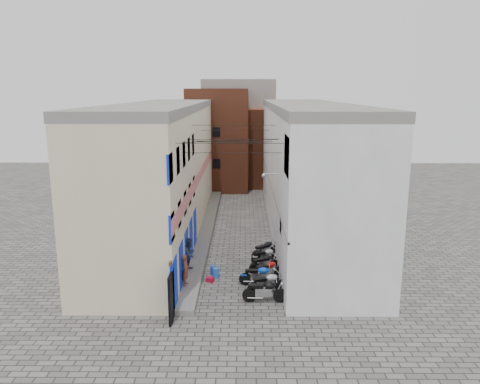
{
  "coord_description": "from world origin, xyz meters",
  "views": [
    {
      "loc": [
        0.62,
        -19.13,
        9.85
      ],
      "look_at": [
        0.34,
        12.26,
        3.0
      ],
      "focal_mm": 35.0,
      "sensor_mm": 36.0,
      "label": 1
    }
  ],
  "objects_px": {
    "motorcycle_d": "(268,269)",
    "motorcycle_g": "(265,249)",
    "motorcycle_a": "(265,290)",
    "red_crate": "(210,280)",
    "person_a": "(185,270)",
    "motorcycle_b": "(268,282)",
    "motorcycle_c": "(259,274)",
    "water_jug_far": "(213,270)",
    "water_jug_near": "(216,273)",
    "person_b": "(189,254)",
    "motorcycle_f": "(266,255)",
    "motorcycle_e": "(264,262)"
  },
  "relations": [
    {
      "from": "water_jug_far",
      "to": "water_jug_near",
      "type": "bearing_deg",
      "value": -70.03
    },
    {
      "from": "motorcycle_d",
      "to": "motorcycle_g",
      "type": "height_order",
      "value": "motorcycle_g"
    },
    {
      "from": "motorcycle_d",
      "to": "motorcycle_g",
      "type": "relative_size",
      "value": 0.89
    },
    {
      "from": "motorcycle_d",
      "to": "motorcycle_f",
      "type": "distance_m",
      "value": 2.22
    },
    {
      "from": "person_a",
      "to": "motorcycle_f",
      "type": "bearing_deg",
      "value": -48.2
    },
    {
      "from": "motorcycle_a",
      "to": "person_b",
      "type": "bearing_deg",
      "value": -129.2
    },
    {
      "from": "motorcycle_c",
      "to": "motorcycle_e",
      "type": "bearing_deg",
      "value": 172.92
    },
    {
      "from": "motorcycle_a",
      "to": "motorcycle_b",
      "type": "relative_size",
      "value": 1.03
    },
    {
      "from": "motorcycle_b",
      "to": "person_a",
      "type": "bearing_deg",
      "value": -112.25
    },
    {
      "from": "motorcycle_b",
      "to": "person_a",
      "type": "height_order",
      "value": "person_a"
    },
    {
      "from": "motorcycle_f",
      "to": "person_a",
      "type": "distance_m",
      "value": 5.63
    },
    {
      "from": "motorcycle_c",
      "to": "water_jug_far",
      "type": "distance_m",
      "value": 2.88
    },
    {
      "from": "motorcycle_b",
      "to": "motorcycle_f",
      "type": "xyz_separation_m",
      "value": [
        0.12,
        4.11,
        -0.08
      ]
    },
    {
      "from": "person_a",
      "to": "person_b",
      "type": "bearing_deg",
      "value": 1.5
    },
    {
      "from": "motorcycle_d",
      "to": "person_a",
      "type": "xyz_separation_m",
      "value": [
        -4.22,
        -1.47,
        0.49
      ]
    },
    {
      "from": "motorcycle_f",
      "to": "red_crate",
      "type": "height_order",
      "value": "motorcycle_f"
    },
    {
      "from": "motorcycle_b",
      "to": "person_b",
      "type": "distance_m",
      "value": 4.85
    },
    {
      "from": "motorcycle_b",
      "to": "motorcycle_a",
      "type": "bearing_deg",
      "value": -26.87
    },
    {
      "from": "motorcycle_c",
      "to": "person_b",
      "type": "xyz_separation_m",
      "value": [
        -3.75,
        1.49,
        0.55
      ]
    },
    {
      "from": "person_a",
      "to": "water_jug_far",
      "type": "relative_size",
      "value": 3.19
    },
    {
      "from": "motorcycle_a",
      "to": "motorcycle_c",
      "type": "xyz_separation_m",
      "value": [
        -0.21,
        1.95,
        -0.02
      ]
    },
    {
      "from": "motorcycle_c",
      "to": "water_jug_far",
      "type": "relative_size",
      "value": 4.16
    },
    {
      "from": "motorcycle_b",
      "to": "motorcycle_d",
      "type": "distance_m",
      "value": 1.89
    },
    {
      "from": "person_a",
      "to": "water_jug_near",
      "type": "bearing_deg",
      "value": -42.54
    },
    {
      "from": "motorcycle_c",
      "to": "person_a",
      "type": "relative_size",
      "value": 1.3
    },
    {
      "from": "person_b",
      "to": "water_jug_far",
      "type": "bearing_deg",
      "value": -64.18
    },
    {
      "from": "water_jug_far",
      "to": "motorcycle_e",
      "type": "bearing_deg",
      "value": 9.77
    },
    {
      "from": "motorcycle_f",
      "to": "water_jug_near",
      "type": "relative_size",
      "value": 3.28
    },
    {
      "from": "motorcycle_e",
      "to": "person_a",
      "type": "relative_size",
      "value": 1.17
    },
    {
      "from": "motorcycle_g",
      "to": "person_a",
      "type": "bearing_deg",
      "value": -84.74
    },
    {
      "from": "motorcycle_c",
      "to": "motorcycle_f",
      "type": "distance_m",
      "value": 3.16
    },
    {
      "from": "motorcycle_a",
      "to": "motorcycle_e",
      "type": "relative_size",
      "value": 1.15
    },
    {
      "from": "motorcycle_f",
      "to": "water_jug_far",
      "type": "xyz_separation_m",
      "value": [
        -2.97,
        -1.67,
        -0.27
      ]
    },
    {
      "from": "red_crate",
      "to": "motorcycle_d",
      "type": "bearing_deg",
      "value": 8.65
    },
    {
      "from": "motorcycle_d",
      "to": "person_a",
      "type": "height_order",
      "value": "person_a"
    },
    {
      "from": "motorcycle_d",
      "to": "motorcycle_b",
      "type": "bearing_deg",
      "value": -30.0
    },
    {
      "from": "motorcycle_a",
      "to": "red_crate",
      "type": "xyz_separation_m",
      "value": [
        -2.77,
        2.38,
        -0.5
      ]
    },
    {
      "from": "motorcycle_b",
      "to": "water_jug_far",
      "type": "bearing_deg",
      "value": -147.04
    },
    {
      "from": "motorcycle_g",
      "to": "person_b",
      "type": "relative_size",
      "value": 1.18
    },
    {
      "from": "person_a",
      "to": "person_b",
      "type": "xyz_separation_m",
      "value": [
        -0.03,
        2.07,
        0.11
      ]
    },
    {
      "from": "motorcycle_a",
      "to": "water_jug_far",
      "type": "relative_size",
      "value": 4.3
    },
    {
      "from": "motorcycle_a",
      "to": "person_a",
      "type": "height_order",
      "value": "person_a"
    },
    {
      "from": "motorcycle_c",
      "to": "motorcycle_g",
      "type": "xyz_separation_m",
      "value": [
        0.5,
        3.93,
        0.02
      ]
    },
    {
      "from": "motorcycle_e",
      "to": "person_b",
      "type": "xyz_separation_m",
      "value": [
        -4.1,
        -0.45,
        0.61
      ]
    },
    {
      "from": "motorcycle_f",
      "to": "person_b",
      "type": "distance_m",
      "value": 4.59
    },
    {
      "from": "motorcycle_b",
      "to": "motorcycle_g",
      "type": "xyz_separation_m",
      "value": [
        0.12,
        4.93,
        0.02
      ]
    },
    {
      "from": "motorcycle_g",
      "to": "water_jug_near",
      "type": "xyz_separation_m",
      "value": [
        -2.79,
        -2.98,
        -0.34
      ]
    },
    {
      "from": "motorcycle_c",
      "to": "person_b",
      "type": "relative_size",
      "value": 1.15
    },
    {
      "from": "water_jug_far",
      "to": "motorcycle_d",
      "type": "bearing_deg",
      "value": -10.62
    },
    {
      "from": "red_crate",
      "to": "motorcycle_e",
      "type": "bearing_deg",
      "value": 27.35
    }
  ]
}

